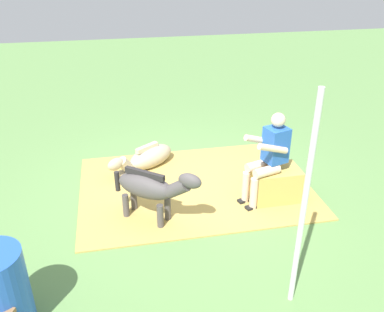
% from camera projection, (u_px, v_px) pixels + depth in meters
% --- Properties ---
extents(ground_plane, '(24.00, 24.00, 0.00)m').
position_uv_depth(ground_plane, '(187.00, 191.00, 6.52)').
color(ground_plane, '#608C4C').
extents(hay_patch, '(3.59, 2.56, 0.02)m').
position_uv_depth(hay_patch, '(195.00, 186.00, 6.61)').
color(hay_patch, tan).
rests_on(hay_patch, ground).
extents(hay_bale, '(0.70, 0.49, 0.52)m').
position_uv_depth(hay_bale, '(275.00, 184.00, 6.20)').
color(hay_bale, tan).
rests_on(hay_bale, ground).
extents(person_seated, '(0.72, 0.54, 1.40)m').
position_uv_depth(person_seated, '(268.00, 155.00, 5.90)').
color(person_seated, beige).
rests_on(person_seated, ground).
extents(pony_standing, '(1.14, 0.96, 0.90)m').
position_uv_depth(pony_standing, '(151.00, 187.00, 5.58)').
color(pony_standing, '#4C4747').
rests_on(pony_standing, ground).
extents(pony_lying, '(1.25, 1.00, 0.42)m').
position_uv_depth(pony_lying, '(147.00, 158.00, 7.10)').
color(pony_lying, tan).
rests_on(pony_lying, ground).
extents(soda_bottle, '(0.07, 0.07, 0.24)m').
position_uv_depth(soda_bottle, '(297.00, 180.00, 6.59)').
color(soda_bottle, '#268C3F').
rests_on(soda_bottle, ground).
extents(tent_pole_left, '(0.06, 0.06, 2.41)m').
position_uv_depth(tent_pole_left, '(304.00, 207.00, 3.99)').
color(tent_pole_left, silver).
rests_on(tent_pole_left, ground).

